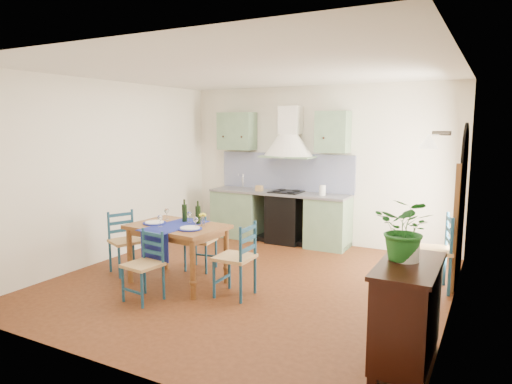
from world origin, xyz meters
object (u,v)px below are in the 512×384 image
dining_table (177,232)px  sideboard (406,310)px  potted_plant (406,229)px  chair_near (145,265)px

dining_table → sideboard: (3.10, -0.76, -0.20)m
dining_table → potted_plant: 3.17m
chair_near → potted_plant: potted_plant is taller
dining_table → potted_plant: bearing=-12.7°
dining_table → chair_near: dining_table is taller
chair_near → potted_plant: 3.12m
dining_table → chair_near: (0.02, -0.68, -0.27)m
dining_table → sideboard: size_ratio=1.25×
sideboard → chair_near: bearing=178.4°
sideboard → potted_plant: (-0.05, 0.08, 0.71)m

